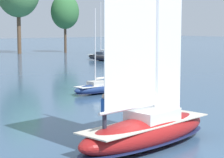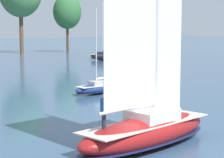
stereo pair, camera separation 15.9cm
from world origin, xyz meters
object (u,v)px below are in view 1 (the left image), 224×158
sailboat_main (147,127)px  sailboat_moored_mid_channel (103,57)px  sailboat_moored_near_marina (99,88)px  tree_shore_center (65,12)px

sailboat_main → sailboat_moored_mid_channel: (30.39, 47.56, -0.30)m
sailboat_moored_near_marina → sailboat_moored_mid_channel: bearing=54.6°
sailboat_main → sailboat_moored_mid_channel: size_ratio=1.21×
sailboat_moored_near_marina → sailboat_moored_mid_channel: sailboat_moored_mid_channel is taller
sailboat_main → sailboat_moored_near_marina: size_ratio=1.64×
tree_shore_center → sailboat_moored_near_marina: (-29.56, -57.39, -9.01)m
sailboat_main → sailboat_moored_mid_channel: bearing=57.4°
tree_shore_center → sailboat_moored_mid_channel: bearing=-105.6°
sailboat_moored_mid_channel → sailboat_main: bearing=-122.6°
tree_shore_center → sailboat_main: size_ratio=1.08×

